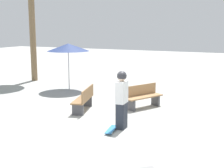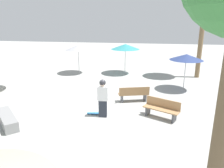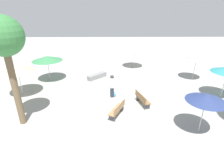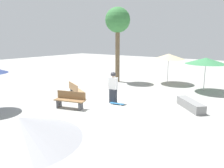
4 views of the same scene
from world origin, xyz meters
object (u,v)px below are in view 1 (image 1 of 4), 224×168
bench_far (143,96)px  skateboard (111,129)px  skater_main (122,98)px  bench_near (84,99)px  shade_umbrella_navy (68,47)px

bench_far → skateboard: bearing=29.3°
skater_main → bench_near: skater_main is taller
skater_main → skateboard: (0.16, 0.37, -0.88)m
bench_near → shade_umbrella_navy: shade_umbrella_navy is taller
skater_main → skateboard: bearing=-27.5°
bench_far → shade_umbrella_navy: shade_umbrella_navy is taller
skater_main → bench_near: size_ratio=1.05×
bench_near → shade_umbrella_navy: 4.22m
bench_far → shade_umbrella_navy: size_ratio=0.73×
skateboard → bench_far: (0.14, -2.95, 0.37)m
skateboard → shade_umbrella_navy: 6.66m
skateboard → bench_far: 2.98m
shade_umbrella_navy → bench_far: bearing=160.0°
skater_main → shade_umbrella_navy: shade_umbrella_navy is taller
skater_main → shade_umbrella_navy: (4.63, -4.16, 1.11)m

